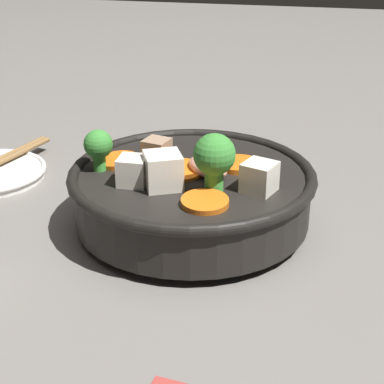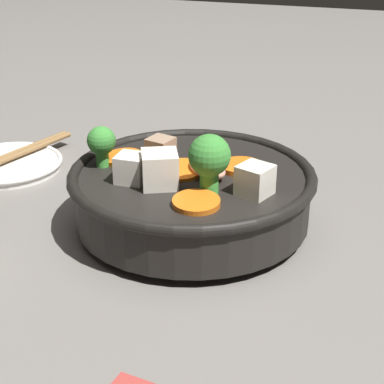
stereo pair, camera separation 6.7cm
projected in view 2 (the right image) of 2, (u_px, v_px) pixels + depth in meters
name	position (u px, v px, depth m)	size (l,w,h in m)	color
ground_plane	(192.00, 226.00, 0.69)	(3.00, 3.00, 0.00)	slate
stirfry_bowl	(191.00, 190.00, 0.67)	(0.26, 0.26, 0.12)	black
side_saucer	(8.00, 164.00, 0.83)	(0.14, 0.14, 0.01)	white
chopsticks_pair	(7.00, 158.00, 0.82)	(0.21, 0.07, 0.01)	olive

